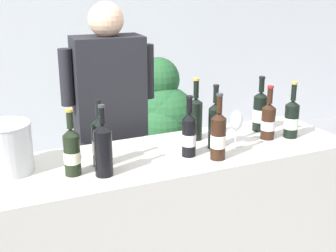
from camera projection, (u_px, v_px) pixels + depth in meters
name	position (u px, v px, depth m)	size (l,w,h in m)	color
wall_back	(63.00, 24.00, 4.55)	(8.00, 0.10, 2.80)	silver
counter	(174.00, 232.00, 2.58)	(1.94, 0.60, 0.96)	beige
wine_bottle_0	(260.00, 111.00, 2.74)	(0.08, 0.08, 0.33)	black
wine_bottle_1	(100.00, 142.00, 2.22)	(0.08, 0.08, 0.33)	black
wine_bottle_2	(292.00, 118.00, 2.62)	(0.08, 0.08, 0.32)	black
wine_bottle_3	(189.00, 134.00, 2.35)	(0.07, 0.07, 0.32)	black
wine_bottle_4	(72.00, 151.00, 2.12)	(0.08, 0.08, 0.32)	black
wine_bottle_5	(103.00, 149.00, 2.11)	(0.08, 0.08, 0.34)	black
wine_bottle_6	(215.00, 124.00, 2.45)	(0.07, 0.07, 0.35)	black
wine_bottle_7	(268.00, 120.00, 2.60)	(0.08, 0.08, 0.31)	black
wine_bottle_8	(218.00, 136.00, 2.30)	(0.08, 0.08, 0.34)	black
wine_bottle_9	(196.00, 117.00, 2.58)	(0.08, 0.08, 0.35)	black
wine_glass	(236.00, 122.00, 2.48)	(0.08, 0.08, 0.20)	silver
ice_bucket	(7.00, 148.00, 2.15)	(0.24, 0.24, 0.24)	silver
person_server	(111.00, 145.00, 2.88)	(0.57, 0.26, 1.71)	black
potted_shrub	(164.00, 115.00, 3.92)	(0.54, 0.57, 1.20)	brown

